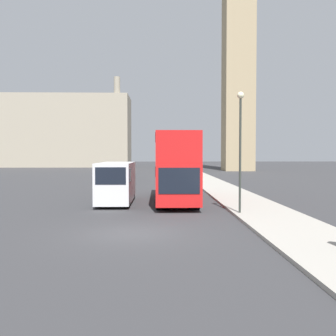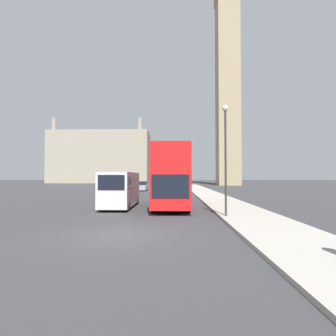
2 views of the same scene
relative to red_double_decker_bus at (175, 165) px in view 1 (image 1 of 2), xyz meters
name	(u,v)px [view 1 (image 1 of 2)]	position (x,y,z in m)	size (l,w,h in m)	color
ground_plane	(133,233)	(-2.17, -10.11, -2.53)	(300.00, 300.00, 0.00)	#333335
sidewalk_strip	(296,230)	(4.61, -10.11, -2.45)	(3.57, 120.00, 0.15)	#9E998E
building_block_distant	(63,132)	(-25.95, 72.00, 6.54)	(34.41, 12.69, 22.07)	#9E937F
red_double_decker_bus	(175,165)	(0.00, 0.00, 0.00)	(2.61, 10.38, 4.55)	red
white_van	(116,182)	(-3.89, -0.88, -1.09)	(2.11, 6.09, 2.68)	silver
street_lamp	(240,135)	(3.18, -5.83, 1.73)	(0.36, 0.36, 6.35)	#2D332D
parked_sedan	(127,174)	(-5.20, 22.57, -1.84)	(1.88, 4.70, 1.53)	#99999E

